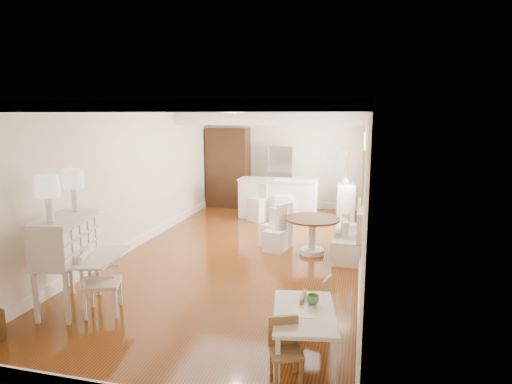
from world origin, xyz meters
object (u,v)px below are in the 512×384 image
at_px(kids_chair_c, 286,352).
at_px(sideboard, 345,201).
at_px(gustavian_armchair, 102,282).
at_px(bar_stool_left, 257,203).
at_px(dining_table, 312,236).
at_px(slip_chair_near, 275,230).
at_px(breakfast_counter, 278,199).
at_px(pantry_cabinet, 228,168).
at_px(kids_chair_a, 291,317).
at_px(bar_stool_right, 283,200).
at_px(fridge, 292,179).
at_px(slip_chair_far, 277,225).
at_px(kids_table, 304,334).
at_px(secretary_bureau, 68,263).
at_px(kids_chair_b, 317,299).

relative_size(kids_chair_c, sideboard, 0.67).
xyz_separation_m(gustavian_armchair, bar_stool_left, (0.82, 5.53, 0.03)).
xyz_separation_m(dining_table, sideboard, (0.50, 3.06, 0.11)).
bearing_deg(slip_chair_near, breakfast_counter, 112.24).
bearing_deg(bar_stool_left, kids_chair_c, -49.95).
relative_size(slip_chair_near, pantry_cabinet, 0.36).
height_order(kids_chair_a, bar_stool_right, bar_stool_right).
xyz_separation_m(gustavian_armchair, sideboard, (2.99, 6.27, 0.03)).
height_order(kids_chair_a, fridge, fridge).
relative_size(slip_chair_far, breakfast_counter, 0.46).
height_order(gustavian_armchair, dining_table, gustavian_armchair).
relative_size(pantry_cabinet, fridge, 1.28).
distance_m(slip_chair_far, bar_stool_left, 2.27).
xyz_separation_m(kids_table, kids_chair_a, (-0.19, 0.29, 0.04)).
bearing_deg(kids_chair_a, bar_stool_right, -167.77).
height_order(kids_table, bar_stool_right, bar_stool_right).
xyz_separation_m(kids_table, dining_table, (-0.33, 3.66, 0.08)).
bearing_deg(kids_chair_a, slip_chair_near, -164.55).
distance_m(secretary_bureau, dining_table, 4.41).
bearing_deg(gustavian_armchair, pantry_cabinet, -18.44).
xyz_separation_m(slip_chair_near, sideboard, (1.24, 3.05, 0.05)).
bearing_deg(kids_chair_c, kids_chair_b, 59.99).
bearing_deg(sideboard, slip_chair_far, -118.52).
bearing_deg(breakfast_counter, kids_chair_c, -78.27).
bearing_deg(slip_chair_far, secretary_bureau, -5.32).
xyz_separation_m(kids_table, sideboard, (0.17, 6.72, 0.19)).
xyz_separation_m(breakfast_counter, bar_stool_left, (-0.45, -0.44, -0.05)).
distance_m(kids_chair_b, kids_chair_c, 1.34).
bearing_deg(slip_chair_near, kids_table, -61.58).
bearing_deg(pantry_cabinet, slip_chair_near, -60.26).
height_order(kids_table, kids_chair_c, kids_chair_c).
relative_size(kids_chair_a, kids_chair_c, 0.97).
xyz_separation_m(kids_table, kids_chair_b, (0.05, 0.85, 0.05)).
bearing_deg(pantry_cabinet, slip_chair_far, -58.82).
bearing_deg(dining_table, secretary_bureau, -133.27).
distance_m(bar_stool_right, pantry_cabinet, 2.37).
relative_size(secretary_bureau, kids_chair_c, 2.02).
bearing_deg(bar_stool_right, kids_chair_c, -90.54).
height_order(dining_table, bar_stool_left, bar_stool_left).
bearing_deg(dining_table, bar_stool_right, 112.33).
bearing_deg(pantry_cabinet, secretary_bureau, -90.81).
bearing_deg(kids_chair_b, secretary_bureau, -69.22).
height_order(secretary_bureau, gustavian_armchair, secretary_bureau).
height_order(kids_chair_b, dining_table, dining_table).
bearing_deg(kids_table, slip_chair_near, 106.17).
relative_size(slip_chair_near, bar_stool_right, 0.79).
bearing_deg(gustavian_armchair, fridge, -33.78).
relative_size(secretary_bureau, gustavian_armchair, 1.52).
xyz_separation_m(secretary_bureau, pantry_cabinet, (0.10, 7.03, 0.49)).
xyz_separation_m(secretary_bureau, fridge, (2.00, 7.00, 0.24)).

